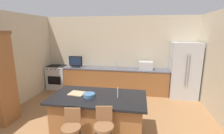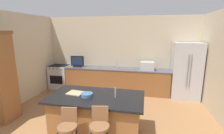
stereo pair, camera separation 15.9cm
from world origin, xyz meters
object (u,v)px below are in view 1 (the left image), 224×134
Objects in this scene: bar_stool_left at (72,131)px; cutting_board at (77,93)px; fruit_bowl at (89,95)px; refrigerator at (184,70)px; kitchen_island at (99,116)px; bar_stool_right at (104,131)px; tv_monitor at (76,62)px; range_oven at (58,77)px; microwave at (146,66)px.

cutting_board is at bearing 95.42° from bar_stool_left.
fruit_bowl is at bearing -19.25° from cutting_board.
refrigerator is 5.72× the size of cutting_board.
kitchen_island is at bearing 18.79° from fruit_bowl.
tv_monitor is at bearing 108.53° from bar_stool_right.
range_oven is 3.76× the size of fruit_bowl.
tv_monitor is (-1.59, 2.68, 0.64)m from kitchen_island.
bar_stool_right reaches higher than fruit_bowl.
kitchen_island and range_oven have the same top height.
tv_monitor reaches higher than cutting_board.
bar_stool_right is (2.69, -3.45, 0.15)m from range_oven.
range_oven is 1.80× the size of tv_monitor.
kitchen_island is at bearing -48.63° from range_oven.
refrigerator reaches higher than cutting_board.
fruit_bowl is (0.11, 0.68, 0.40)m from bar_stool_left.
kitchen_island is 5.98× the size of cutting_board.
bar_stool_left is (2.12, -3.48, 0.10)m from range_oven.
bar_stool_right is (-0.78, -3.45, -0.45)m from microwave.
kitchen_island is at bearing 101.09° from bar_stool_right.
microwave is at bearing 68.84° from kitchen_island.
refrigerator is 4.78m from range_oven.
range_oven is 3.34m from cutting_board.
bar_stool_right is (0.28, -0.71, 0.13)m from kitchen_island.
refrigerator is (2.35, 2.66, 0.48)m from kitchen_island.
refrigerator is at bearing 47.14° from fruit_bowl.
bar_stool_right is (-2.07, -3.38, -0.35)m from refrigerator.
tv_monitor is 0.51× the size of bar_stool_right.
microwave is at bearing 0.02° from range_oven.
tv_monitor reaches higher than bar_stool_right.
cutting_board is at bearing -137.33° from refrigerator.
tv_monitor is 1.55× the size of cutting_board.
refrigerator reaches higher than kitchen_island.
fruit_bowl is at bearing -132.86° from refrigerator.
tv_monitor reaches higher than kitchen_island.
refrigerator is 3.97m from bar_stool_right.
microwave reaches higher than fruit_bowl.
fruit_bowl is (-1.24, -2.80, -0.09)m from microwave.
microwave reaches higher than kitchen_island.
refrigerator is 2.05× the size of range_oven.
bar_stool_left is at bearing -99.02° from fruit_bowl.
range_oven is at bearing 179.14° from refrigerator.
range_oven is 4.08m from bar_stool_left.
bar_stool_left is at bearing -111.36° from kitchen_island.
microwave is 0.92× the size of tv_monitor.
fruit_bowl is at bearing -51.50° from range_oven.
microwave is at bearing 60.01° from cutting_board.
refrigerator reaches higher than range_oven.
fruit_bowl reaches higher than kitchen_island.
bar_stool_right is at bearing -54.56° from fruit_bowl.
bar_stool_right reaches higher than cutting_board.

